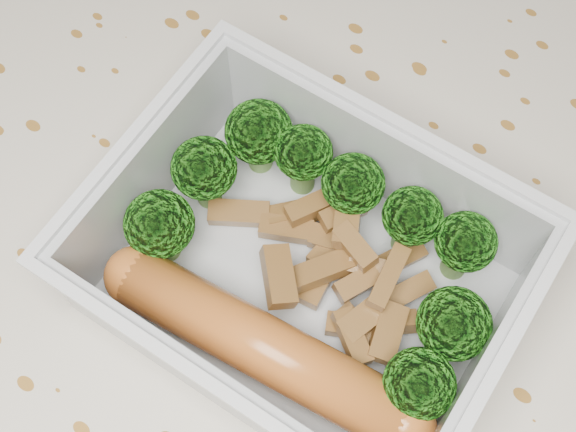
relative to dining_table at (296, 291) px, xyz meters
The scene contains 6 objects.
dining_table is the anchor object (origin of this frame).
tablecloth 0.05m from the dining_table, ahead, with size 1.46×0.96×0.19m.
lunch_container 0.12m from the dining_table, 48.83° to the right, with size 0.21×0.17×0.07m.
broccoli_florets 0.13m from the dining_table, ahead, with size 0.18×0.11×0.05m.
meat_pile 0.11m from the dining_table, 13.97° to the right, with size 0.13×0.08×0.03m.
sausage 0.14m from the dining_table, 66.93° to the right, with size 0.17×0.05×0.03m.
Camera 1 is at (0.10, -0.14, 1.15)m, focal length 50.00 mm.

